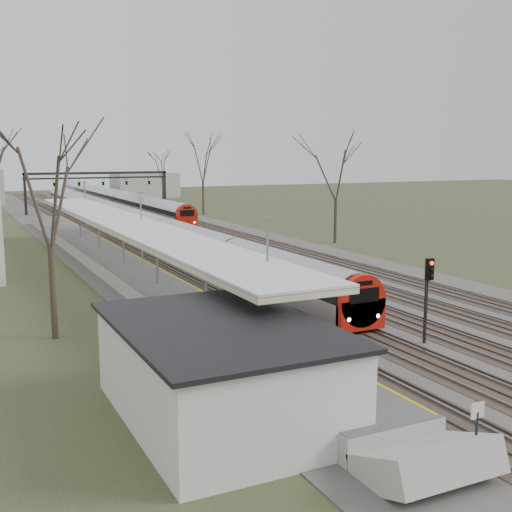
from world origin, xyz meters
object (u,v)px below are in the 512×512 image
Objects in this scene: train_far at (110,198)px; signal_post at (428,288)px; train_near at (125,220)px; passenger at (257,319)px.

signal_post is at bearing -93.57° from train_far.
train_near is 37.37m from train_far.
signal_post reaches higher than train_near.
train_near is 56.71× the size of passenger.
train_far is 47.28× the size of passenger.
passenger is at bearing 168.30° from signal_post.
signal_post is (-5.25, -84.04, 1.25)m from train_far.
passenger is (-13.13, -82.40, 0.32)m from train_far.
signal_post reaches higher than train_far.
train_far reaches higher than passenger.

